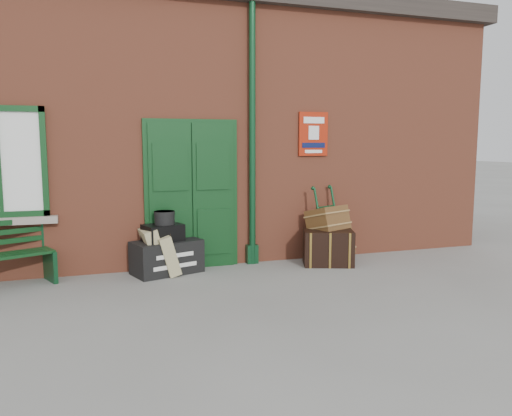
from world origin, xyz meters
name	(u,v)px	position (x,y,z in m)	size (l,w,h in m)	color
ground	(238,292)	(0.00, 0.00, 0.00)	(80.00, 80.00, 0.00)	gray
station_building	(186,130)	(0.00, 3.49, 2.16)	(10.30, 4.30, 4.36)	#A14E34
houdini_trunk	(167,257)	(-0.73, 1.25, 0.24)	(0.97, 0.53, 0.49)	black
strongbox	(163,233)	(-0.78, 1.25, 0.61)	(0.53, 0.39, 0.24)	black
hatbox	(165,218)	(-0.75, 1.25, 0.83)	(0.29, 0.29, 0.19)	black
suitcase_back	(154,251)	(-0.92, 1.24, 0.35)	(0.19, 0.48, 0.67)	tan
suitcase_front	(167,255)	(-0.74, 1.14, 0.30)	(0.17, 0.43, 0.58)	tan
porter_trolley	(330,233)	(1.87, 1.15, 0.46)	(0.78, 0.80, 1.20)	#0E381C
dark_trunk	(328,247)	(1.76, 0.98, 0.28)	(0.76, 0.50, 0.55)	black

